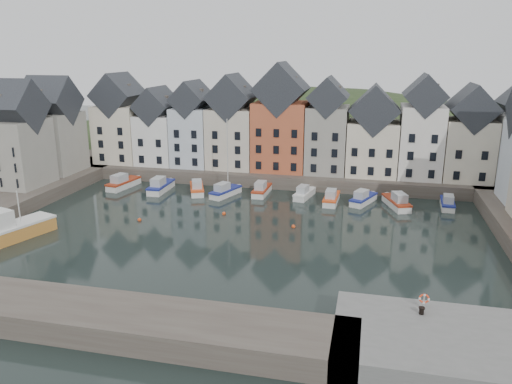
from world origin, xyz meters
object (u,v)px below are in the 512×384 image
(boat_a, at_px, (123,183))
(life_ring_post, at_px, (424,299))
(mooring_bollard, at_px, (422,310))
(boat_d, at_px, (225,191))
(large_vessel, at_px, (2,231))

(boat_a, xyz_separation_m, life_ring_post, (43.51, -34.01, 2.07))
(boat_a, relative_size, life_ring_post, 5.49)
(boat_a, height_order, mooring_bollard, mooring_bollard)
(boat_d, distance_m, life_ring_post, 42.26)
(boat_d, height_order, mooring_bollard, boat_d)
(large_vessel, relative_size, life_ring_post, 9.11)
(large_vessel, bearing_deg, boat_d, 68.64)
(large_vessel, xyz_separation_m, life_ring_post, (45.52, -8.88, 1.46))
(mooring_bollard, bearing_deg, boat_a, 141.17)
(large_vessel, relative_size, mooring_bollard, 21.15)
(large_vessel, height_order, life_ring_post, large_vessel)
(boat_a, height_order, life_ring_post, life_ring_post)
(boat_a, bearing_deg, life_ring_post, -28.99)
(boat_d, distance_m, mooring_bollard, 42.78)
(boat_d, distance_m, large_vessel, 31.19)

